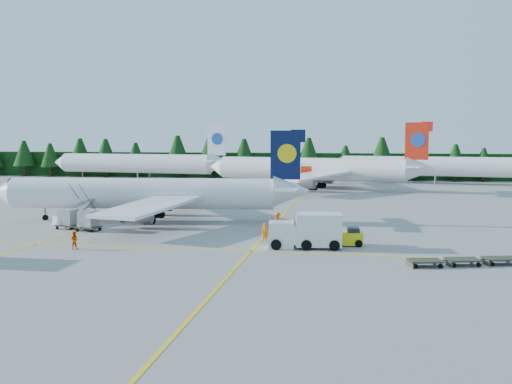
% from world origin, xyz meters
% --- Properties ---
extents(ground, '(320.00, 320.00, 0.00)m').
position_xyz_m(ground, '(0.00, 0.00, 0.00)').
color(ground, gray).
rests_on(ground, ground).
extents(taxi_stripe_a, '(0.25, 120.00, 0.01)m').
position_xyz_m(taxi_stripe_a, '(-14.00, 20.00, 0.01)').
color(taxi_stripe_a, yellow).
rests_on(taxi_stripe_a, ground).
extents(taxi_stripe_b, '(0.25, 120.00, 0.01)m').
position_xyz_m(taxi_stripe_b, '(6.00, 20.00, 0.01)').
color(taxi_stripe_b, yellow).
rests_on(taxi_stripe_b, ground).
extents(taxi_stripe_cross, '(80.00, 0.25, 0.01)m').
position_xyz_m(taxi_stripe_cross, '(0.00, -6.00, 0.01)').
color(taxi_stripe_cross, yellow).
rests_on(taxi_stripe_cross, ground).
extents(treeline_hedge, '(220.00, 4.00, 6.00)m').
position_xyz_m(treeline_hedge, '(0.00, 82.00, 3.00)').
color(treeline_hedge, black).
rests_on(treeline_hedge, ground).
extents(airliner_navy, '(36.03, 29.50, 10.49)m').
position_xyz_m(airliner_navy, '(-10.16, 9.28, 3.15)').
color(airliner_navy, silver).
rests_on(airliner_navy, ground).
extents(airliner_red, '(41.71, 33.93, 12.31)m').
position_xyz_m(airliner_red, '(5.73, 54.25, 3.70)').
color(airliner_red, silver).
rests_on(airliner_red, ground).
extents(airliner_far_left, '(42.75, 9.32, 12.46)m').
position_xyz_m(airliner_far_left, '(-35.21, 68.91, 3.91)').
color(airliner_far_left, silver).
rests_on(airliner_far_left, ground).
extents(airliner_far_right, '(40.81, 10.04, 11.93)m').
position_xyz_m(airliner_far_right, '(28.31, 70.48, 3.74)').
color(airliner_far_right, silver).
rests_on(airliner_far_right, ground).
extents(airstairs, '(4.63, 5.96, 3.51)m').
position_xyz_m(airstairs, '(-16.03, 5.16, 0.76)').
color(airstairs, silver).
rests_on(airstairs, ground).
extents(service_truck, '(6.55, 3.01, 3.05)m').
position_xyz_m(service_truck, '(10.46, -3.57, 1.51)').
color(service_truck, white).
rests_on(service_truck, ground).
extents(baggage_tug, '(3.02, 1.87, 1.53)m').
position_xyz_m(baggage_tug, '(14.08, -1.86, 0.75)').
color(baggage_tug, yellow).
rests_on(baggage_tug, ground).
extents(dolly_train, '(11.31, 4.64, 0.14)m').
position_xyz_m(dolly_train, '(24.30, -8.08, 0.45)').
color(dolly_train, '#2F3426').
rests_on(dolly_train, ground).
extents(uld_pair, '(5.27, 3.03, 1.74)m').
position_xyz_m(uld_pair, '(-13.90, 2.11, 1.17)').
color(uld_pair, '#2F3426').
rests_on(uld_pair, ground).
extents(crew_a, '(0.68, 0.49, 1.73)m').
position_xyz_m(crew_a, '(6.46, -0.92, 0.86)').
color(crew_a, orange).
rests_on(crew_a, ground).
extents(crew_b, '(0.81, 0.66, 1.58)m').
position_xyz_m(crew_b, '(-9.32, -7.63, 0.79)').
color(crew_b, '#D74F04').
rests_on(crew_b, ground).
extents(crew_c, '(0.79, 0.93, 1.90)m').
position_xyz_m(crew_c, '(6.81, 5.42, 0.95)').
color(crew_c, '#F86205').
rests_on(crew_c, ground).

